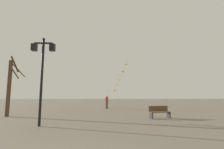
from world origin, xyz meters
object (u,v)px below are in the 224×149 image
Objects in this scene: kite_train at (120,77)px; bare_tree at (10,86)px; twin_lantern_lamp_post at (42,64)px; kite_flyer at (107,102)px; park_bench at (159,112)px.

bare_tree is (-10.20, -14.93, -2.41)m from kite_train.
twin_lantern_lamp_post is 6.25m from bare_tree.
kite_flyer is 1.03× the size of park_bench.
park_bench is (11.70, -1.48, -1.99)m from bare_tree.
bare_tree reaches higher than park_bench.
bare_tree reaches higher than twin_lantern_lamp_post.
bare_tree is (-4.25, 4.48, -0.94)m from twin_lantern_lamp_post.
kite_train is (5.95, 19.40, 1.47)m from twin_lantern_lamp_post.
kite_flyer is 11.38m from bare_tree.
twin_lantern_lamp_post reaches higher than kite_flyer.
bare_tree is 2.96× the size of park_bench.
kite_train is 6.33× the size of kite_flyer.
twin_lantern_lamp_post is at bearing -46.46° from bare_tree.
kite_train is at bearing 78.96° from park_bench.
bare_tree is (-7.88, -8.06, 1.54)m from kite_flyer.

